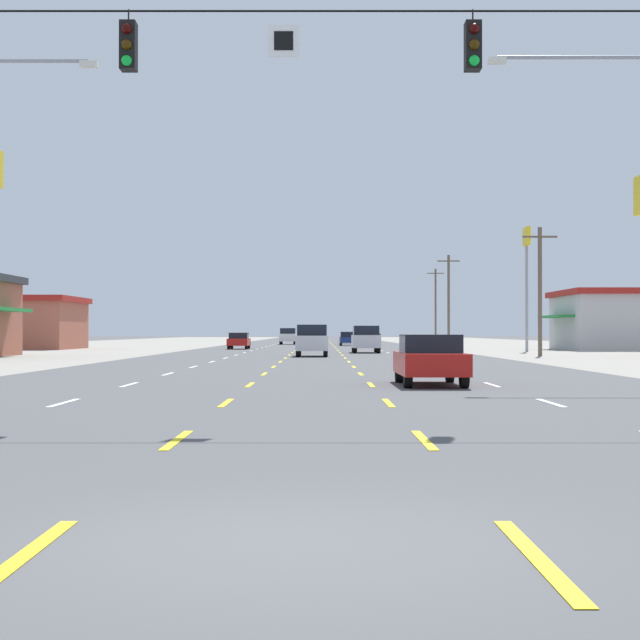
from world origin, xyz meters
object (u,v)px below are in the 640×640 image
Objects in this scene: suv_inner_right_mid at (367,339)px; sedan_inner_right_far at (349,339)px; pole_sign_right_row_2 at (527,260)px; streetlight_right_row_0 at (634,187)px; sedan_inner_right_nearest at (431,359)px; suv_center_turn_near at (313,340)px; hatchback_inner_right_farthest at (347,338)px; suv_inner_left_farther at (289,336)px; suv_far_right_distant_a at (372,336)px; sedan_far_left_midfar at (240,341)px.

sedan_inner_right_far is (-0.28, 38.14, -0.27)m from suv_inner_right_mid.
streetlight_right_row_0 is at bearing -97.83° from pole_sign_right_row_2.
sedan_inner_right_far is at bearing 90.06° from sedan_inner_right_nearest.
sedan_inner_right_far is 0.45× the size of streetlight_right_row_0.
suv_center_turn_near is (-3.67, 34.37, 0.27)m from sedan_inner_right_nearest.
suv_center_turn_near is 11.55m from suv_inner_right_mid.
pole_sign_right_row_2 is 0.96× the size of streetlight_right_row_0.
streetlight_right_row_0 is (6.25, -82.49, 5.10)m from sedan_inner_right_far.
suv_center_turn_near is 1.26× the size of hatchback_inner_right_farthest.
suv_inner_right_mid is 14.51m from pole_sign_right_row_2.
suv_center_turn_near is at bearing -93.40° from hatchback_inner_right_farthest.
suv_center_turn_near is 1.00× the size of suv_inner_left_farther.
suv_inner_left_farther is at bearing -144.93° from hatchback_inner_right_farthest.
sedan_inner_right_nearest is 0.47× the size of pole_sign_right_row_2.
suv_inner_right_mid is 1.00× the size of suv_far_right_distant_a.
sedan_inner_right_far is (-0.09, 83.40, 0.00)m from sedan_inner_right_nearest.
suv_inner_left_farther is 8.89m from hatchback_inner_right_farthest.
sedan_inner_right_nearest is 0.92× the size of suv_inner_left_farther.
sedan_inner_right_nearest is 51.20m from pole_sign_right_row_2.
streetlight_right_row_0 is (-6.63, -48.26, -1.20)m from pole_sign_right_row_2.
sedan_far_left_midfar is 0.92× the size of suv_inner_left_farther.
suv_inner_left_farther is at bearing 113.71° from pole_sign_right_row_2.
pole_sign_right_row_2 is (19.87, -45.24, 6.03)m from suv_inner_left_farther.
sedan_inner_right_far is at bearing -57.62° from suv_inner_left_farther.
streetlight_right_row_0 is at bearing -86.54° from hatchback_inner_right_farthest.
suv_inner_right_mid is 1.00× the size of suv_inner_left_farther.
streetlight_right_row_0 reaches higher than suv_far_right_distant_a.
sedan_far_left_midfar and sedan_inner_right_far have the same top height.
sedan_inner_right_nearest is 8.05m from streetlight_right_row_0.
suv_inner_right_mid and suv_inner_left_farther have the same top height.
sedan_inner_right_far is at bearing 90.42° from suv_inner_right_mid.
suv_center_turn_near reaches higher than sedan_inner_right_nearest.
sedan_far_left_midfar is (-10.57, 15.81, -0.27)m from suv_inner_right_mid.
suv_far_right_distant_a is at bearing 88.05° from sedan_inner_right_nearest.
streetlight_right_row_0 is at bearing -74.62° from sedan_far_left_midfar.
suv_inner_left_farther is 1.26× the size of hatchback_inner_right_farthest.
suv_far_right_distant_a reaches higher than sedan_inner_right_nearest.
sedan_inner_right_nearest is at bearing -83.91° from suv_center_turn_near.
hatchback_inner_right_farthest reaches higher than sedan_inner_right_nearest.
sedan_inner_right_far is at bearing 94.34° from streetlight_right_row_0.
suv_inner_left_farther reaches higher than sedan_inner_right_far.
suv_inner_right_mid is 19.02m from sedan_far_left_midfar.
suv_far_right_distant_a reaches higher than sedan_inner_right_far.
suv_far_right_distant_a is (3.40, 100.01, 0.27)m from sedan_inner_right_nearest.
suv_far_right_distant_a reaches higher than sedan_far_left_midfar.
sedan_inner_right_nearest is at bearing -104.59° from pole_sign_right_row_2.
suv_inner_left_farther is (-3.40, 60.04, 0.00)m from suv_center_turn_near.
pole_sign_right_row_2 reaches higher than sedan_inner_right_nearest.
sedan_inner_right_nearest is 94.67m from suv_inner_left_farther.
suv_inner_left_farther is at bearing 98.40° from suv_inner_right_mid.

